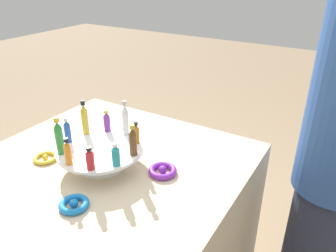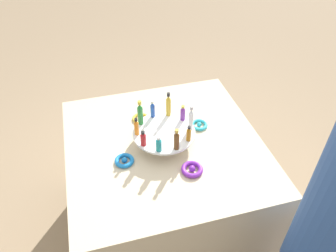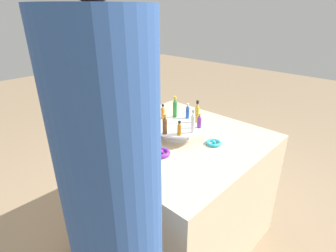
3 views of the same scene
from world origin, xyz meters
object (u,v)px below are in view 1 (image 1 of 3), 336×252
at_px(ribbon_bow_gold, 45,158).
at_px(ribbon_bow_teal, 122,135).
at_px(bottle_amber, 136,134).
at_px(bottle_brown, 133,141).
at_px(bottle_gold, 85,119).
at_px(bottle_orange, 68,152).
at_px(ribbon_bow_purple, 163,171).
at_px(bottle_red, 90,159).
at_px(display_stand, 101,154).
at_px(bottle_teal, 116,155).
at_px(bottle_purple, 107,122).
at_px(bottle_clear, 125,119).
at_px(ribbon_bow_blue, 74,204).
at_px(bottle_green, 59,137).
at_px(bottle_blue, 67,131).

height_order(ribbon_bow_gold, ribbon_bow_teal, ribbon_bow_teal).
bearing_deg(bottle_amber, ribbon_bow_gold, 29.73).
xyz_separation_m(bottle_brown, bottle_gold, (0.26, -0.03, 0.01)).
relative_size(bottle_orange, ribbon_bow_gold, 1.06).
relative_size(bottle_amber, ribbon_bow_purple, 0.82).
bearing_deg(bottle_orange, bottle_red, -168.89).
relative_size(display_stand, bottle_gold, 2.26).
distance_m(bottle_teal, bottle_brown, 0.09).
height_order(bottle_orange, bottle_purple, bottle_orange).
bearing_deg(bottle_red, bottle_orange, 11.11).
distance_m(bottle_clear, ribbon_bow_gold, 0.36).
height_order(display_stand, bottle_purple, bottle_purple).
height_order(bottle_brown, ribbon_bow_gold, bottle_brown).
height_order(display_stand, ribbon_bow_blue, display_stand).
xyz_separation_m(bottle_teal, ribbon_bow_teal, (0.21, -0.29, -0.11)).
distance_m(bottle_clear, ribbon_bow_teal, 0.19).
height_order(bottle_green, bottle_orange, bottle_green).
distance_m(display_stand, bottle_amber, 0.15).
relative_size(display_stand, bottle_orange, 3.23).
height_order(bottle_orange, ribbon_bow_gold, bottle_orange).
relative_size(ribbon_bow_purple, ribbon_bow_teal, 1.13).
distance_m(bottle_red, ribbon_bow_blue, 0.15).
distance_m(bottle_green, ribbon_bow_teal, 0.36).
distance_m(bottle_orange, ribbon_bow_blue, 0.18).
xyz_separation_m(bottle_blue, ribbon_bow_purple, (-0.36, -0.11, -0.12)).
distance_m(bottle_brown, ribbon_bow_teal, 0.32).
distance_m(bottle_orange, bottle_gold, 0.23).
bearing_deg(bottle_blue, bottle_brown, -168.89).
bearing_deg(bottle_blue, bottle_orange, 137.11).
xyz_separation_m(bottle_brown, bottle_purple, (0.21, -0.10, -0.01)).
bearing_deg(bottle_orange, bottle_purple, -78.89).
bearing_deg(ribbon_bow_teal, bottle_teal, 126.09).
bearing_deg(bottle_blue, ribbon_bow_teal, -102.28).
height_order(bottle_purple, ribbon_bow_teal, bottle_purple).
xyz_separation_m(display_stand, bottle_brown, (-0.14, -0.03, 0.08)).
bearing_deg(bottle_brown, ribbon_bow_gold, 16.61).
bearing_deg(bottle_red, ribbon_bow_teal, -66.80).
distance_m(bottle_orange, bottle_teal, 0.16).
xyz_separation_m(bottle_brown, ribbon_bow_blue, (0.06, 0.25, -0.13)).
bearing_deg(bottle_teal, ribbon_bow_purple, -125.58).
bearing_deg(ribbon_bow_blue, bottle_clear, -79.93).
xyz_separation_m(bottle_green, bottle_purple, (-0.03, -0.22, -0.02)).
bearing_deg(bottle_amber, bottle_brown, 119.11).
height_order(bottle_green, bottle_blue, bottle_green).
xyz_separation_m(bottle_clear, ribbon_bow_purple, (-0.21, 0.06, -0.14)).
bearing_deg(bottle_gold, bottle_clear, -150.89).
bearing_deg(display_stand, ribbon_bow_blue, 109.78).
bearing_deg(bottle_purple, ribbon_bow_blue, 113.20).
bearing_deg(bottle_clear, ribbon_bow_teal, -41.96).
bearing_deg(bottle_green, ribbon_bow_blue, 144.77).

